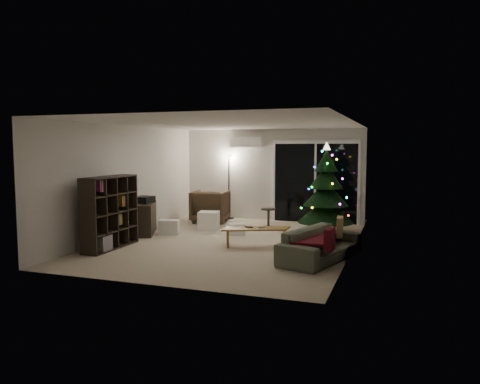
# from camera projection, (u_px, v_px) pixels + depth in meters

# --- Properties ---
(room) EXTENTS (6.50, 7.51, 2.60)m
(room) POSITION_uv_depth(u_px,v_px,m) (271.00, 189.00, 11.04)
(room) COLOR beige
(room) RESTS_ON ground
(bookshelf) EXTENTS (0.87, 1.47, 1.44)m
(bookshelf) POSITION_uv_depth(u_px,v_px,m) (103.00, 212.00, 9.33)
(bookshelf) COLOR black
(bookshelf) RESTS_ON floor
(media_cabinet) EXTENTS (0.86, 1.23, 0.72)m
(media_cabinet) POSITION_uv_depth(u_px,v_px,m) (144.00, 218.00, 10.86)
(media_cabinet) COLOR black
(media_cabinet) RESTS_ON floor
(stereo) EXTENTS (0.37, 0.43, 0.15)m
(stereo) POSITION_uv_depth(u_px,v_px,m) (144.00, 200.00, 10.82)
(stereo) COLOR black
(stereo) RESTS_ON media_cabinet
(armchair) EXTENTS (1.03, 1.05, 0.86)m
(armchair) POSITION_uv_depth(u_px,v_px,m) (210.00, 206.00, 12.53)
(armchair) COLOR #473524
(armchair) RESTS_ON floor
(ottoman) EXTENTS (0.58, 0.58, 0.43)m
(ottoman) POSITION_uv_depth(u_px,v_px,m) (209.00, 220.00, 11.48)
(ottoman) COLOR white
(ottoman) RESTS_ON floor
(cardboard_box_a) EXTENTS (0.54, 0.47, 0.33)m
(cardboard_box_a) POSITION_uv_depth(u_px,v_px,m) (169.00, 227.00, 10.84)
(cardboard_box_a) COLOR silver
(cardboard_box_a) RESTS_ON floor
(cardboard_box_b) EXTENTS (0.46, 0.41, 0.26)m
(cardboard_box_b) POSITION_uv_depth(u_px,v_px,m) (237.00, 229.00, 10.75)
(cardboard_box_b) COLOR silver
(cardboard_box_b) RESTS_ON floor
(side_table) EXTENTS (0.45, 0.45, 0.47)m
(side_table) POSITION_uv_depth(u_px,v_px,m) (268.00, 218.00, 11.77)
(side_table) COLOR black
(side_table) RESTS_ON floor
(floor_lamp) EXTENTS (0.29, 0.29, 1.82)m
(floor_lamp) POSITION_uv_depth(u_px,v_px,m) (229.00, 186.00, 13.11)
(floor_lamp) COLOR black
(floor_lamp) RESTS_ON floor
(sofa) EXTENTS (1.31, 2.07, 0.56)m
(sofa) POSITION_uv_depth(u_px,v_px,m) (321.00, 244.00, 8.32)
(sofa) COLOR #4D5545
(sofa) RESTS_ON floor
(sofa_throw) EXTENTS (0.60, 1.39, 0.05)m
(sofa_throw) POSITION_uv_depth(u_px,v_px,m) (315.00, 237.00, 8.34)
(sofa_throw) COLOR #4F0A0D
(sofa_throw) RESTS_ON sofa
(cushion_a) EXTENTS (0.14, 0.38, 0.37)m
(cushion_a) POSITION_uv_depth(u_px,v_px,m) (340.00, 227.00, 8.83)
(cushion_a) COLOR olive
(cushion_a) RESTS_ON sofa
(cushion_b) EXTENTS (0.14, 0.38, 0.37)m
(cushion_b) POSITION_uv_depth(u_px,v_px,m) (330.00, 240.00, 7.61)
(cushion_b) COLOR #4F0A0D
(cushion_b) RESTS_ON sofa
(coffee_table) EXTENTS (1.36, 0.91, 0.41)m
(coffee_table) POSITION_uv_depth(u_px,v_px,m) (256.00, 238.00, 9.33)
(coffee_table) COLOR #A57E33
(coffee_table) RESTS_ON floor
(remote_a) EXTENTS (0.16, 0.05, 0.02)m
(remote_a) POSITION_uv_depth(u_px,v_px,m) (249.00, 227.00, 9.36)
(remote_a) COLOR black
(remote_a) RESTS_ON coffee_table
(remote_b) EXTENTS (0.16, 0.09, 0.02)m
(remote_b) POSITION_uv_depth(u_px,v_px,m) (262.00, 227.00, 9.32)
(remote_b) COLOR slate
(remote_b) RESTS_ON coffee_table
(christmas_tree) EXTENTS (1.45, 1.45, 2.13)m
(christmas_tree) POSITION_uv_depth(u_px,v_px,m) (326.00, 188.00, 10.95)
(christmas_tree) COLOR black
(christmas_tree) RESTS_ON floor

